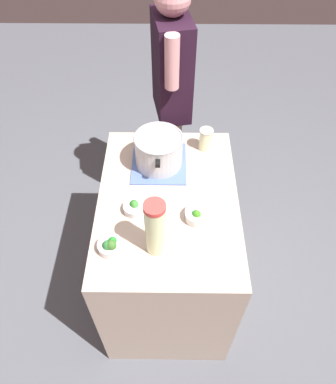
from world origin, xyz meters
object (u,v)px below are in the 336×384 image
Objects in this scene: lemonade_pitcher at (155,228)px; person_cook at (172,104)px; mason_jar at (206,139)px; broccoli_bowl_front at (197,215)px; cooking_pot at (159,150)px; broccoli_bowl_back at (110,246)px; broccoli_bowl_center at (134,207)px.

lemonade_pitcher is 1.10m from person_cook.
broccoli_bowl_front is at bearing 172.43° from mason_jar.
mason_jar is (0.13, -0.26, -0.04)m from cooking_pot.
person_cook is (1.10, -0.27, -0.03)m from broccoli_bowl_back.
cooking_pot is 0.56m from person_cook.
broccoli_bowl_center is (-0.46, 0.37, -0.04)m from mason_jar.
person_cook is (0.55, -0.07, -0.10)m from cooking_pot.
mason_jar is 0.51m from broccoli_bowl_front.
broccoli_bowl_front is at bearing -98.85° from broccoli_bowl_center.
broccoli_bowl_back is (-0.69, 0.47, -0.03)m from mason_jar.
mason_jar reaches higher than broccoli_bowl_front.
broccoli_bowl_front reaches higher than broccoli_bowl_center.
lemonade_pitcher reaches higher than mason_jar.
broccoli_bowl_center is at bearing 161.10° from cooking_pot.
broccoli_bowl_center is 0.06× the size of person_cook.
cooking_pot is 0.36m from broccoli_bowl_center.
person_cook is at bearing -13.84° from broccoli_bowl_back.
person_cook reaches higher than mason_jar.
lemonade_pitcher is at bearing -86.73° from broccoli_bowl_back.
lemonade_pitcher is 0.29m from broccoli_bowl_front.
broccoli_bowl_back is at bearing 145.81° from mason_jar.
broccoli_bowl_front is 1.11× the size of broccoli_bowl_center.
person_cook is at bearing 7.81° from broccoli_bowl_front.
cooking_pot is at bearing -18.90° from broccoli_bowl_center.
cooking_pot is 0.60m from broccoli_bowl_back.
broccoli_bowl_center is at bearing 140.92° from mason_jar.
lemonade_pitcher is (-0.54, -0.00, 0.05)m from cooking_pot.
person_cook is (0.42, 0.19, -0.06)m from mason_jar.
broccoli_bowl_front is 0.07× the size of person_cook.
cooking_pot reaches higher than broccoli_bowl_center.
broccoli_bowl_center is at bearing 168.43° from person_cook.
broccoli_bowl_back is at bearing 157.78° from broccoli_bowl_center.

